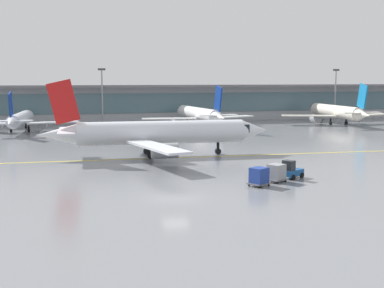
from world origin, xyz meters
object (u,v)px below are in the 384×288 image
Objects in this scene: gate_airplane_3 at (336,112)px; taxiing_regional_jet at (159,133)px; apron_light_mast_1 at (102,94)px; cargo_dolly_lead at (276,172)px; cargo_dolly_trailing at (259,176)px; baggage_tug at (291,171)px; apron_light_mast_2 at (335,92)px; gate_airplane_2 at (198,114)px; gate_airplane_1 at (20,119)px.

taxiing_regional_jet is at bearing 131.06° from gate_airplane_3.
apron_light_mast_1 reaches higher than gate_airplane_3.
cargo_dolly_lead is at bearing -80.57° from apron_light_mast_1.
taxiing_regional_jet reaches higher than cargo_dolly_trailing.
baggage_tug is 75.30m from apron_light_mast_1.
taxiing_regional_jet is 78.72m from apron_light_mast_2.
taxiing_regional_jet is 23.11m from baggage_tug.
gate_airplane_2 is 65.87m from cargo_dolly_trailing.
apron_light_mast_2 is at bearing -25.55° from gate_airplane_3.
cargo_dolly_trailing is 0.19× the size of apron_light_mast_1.
apron_light_mast_1 is at bearing 69.72° from cargo_dolly_lead.
apron_light_mast_2 reaches higher than gate_airplane_2.
gate_airplane_2 is at bearing 54.54° from baggage_tug.
gate_airplane_1 reaches higher than cargo_dolly_lead.
apron_light_mast_2 reaches higher than taxiing_regional_jet.
taxiing_regional_jet is 23.29m from cargo_dolly_lead.
gate_airplane_3 is at bearing -98.32° from gate_airplane_2.
taxiing_regional_jet is at bearing 82.63° from cargo_dolly_lead.
gate_airplane_3 is at bearing 26.07° from baggage_tug.
apron_light_mast_1 is at bearing 178.77° from apron_light_mast_2.
apron_light_mast_1 is (18.19, 12.44, 4.87)m from gate_airplane_1.
gate_airplane_1 is 81.56m from apron_light_mast_2.
apron_light_mast_1 is at bearing 80.04° from gate_airplane_3.
apron_light_mast_2 is at bearing 26.07° from cargo_dolly_lead.
cargo_dolly_trailing is (6.18, -22.93, -2.28)m from taxiing_regional_jet.
gate_airplane_1 is 74.00m from gate_airplane_3.
cargo_dolly_lead is at bearing -65.09° from taxiing_regional_jet.
taxiing_regional_jet is 12.81× the size of cargo_dolly_lead.
taxiing_regional_jet is 2.44× the size of apron_light_mast_2.
apron_light_mast_2 is at bearing 26.89° from baggage_tug.
baggage_tug is at bearing -58.15° from taxiing_regional_jet.
taxiing_regional_jet is (-17.48, -41.93, 0.38)m from gate_airplane_2.
cargo_dolly_trailing is 77.31m from apron_light_mast_1.
baggage_tug is (11.24, -20.05, -2.44)m from taxiing_regional_jet.
apron_light_mast_2 is (6.67, 12.01, 4.51)m from gate_airplane_3.
gate_airplane_3 reaches higher than gate_airplane_2.
cargo_dolly_trailing is 91.92m from apron_light_mast_2.
gate_airplane_1 is 1.93× the size of apron_light_mast_2.
gate_airplane_2 is at bearing -166.14° from apron_light_mast_2.
baggage_tug is at bearing -78.56° from apron_light_mast_1.
apron_light_mast_1 is at bearing 96.46° from taxiing_regional_jet.
gate_airplane_1 is 69.85m from cargo_dolly_trailing.
apron_light_mast_1 reaches higher than taxiing_regional_jet.
taxiing_regional_jet is at bearing -138.46° from apron_light_mast_2.
gate_airplane_3 reaches higher than gate_airplane_1.
gate_airplane_1 is 0.79× the size of taxiing_regional_jet.
gate_airplane_1 is 10.16× the size of cargo_dolly_lead.
gate_airplane_2 is 45.43m from taxiing_regional_jet.
taxiing_regional_jet is 11.36× the size of baggage_tug.
baggage_tug is 1.13× the size of cargo_dolly_trailing.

